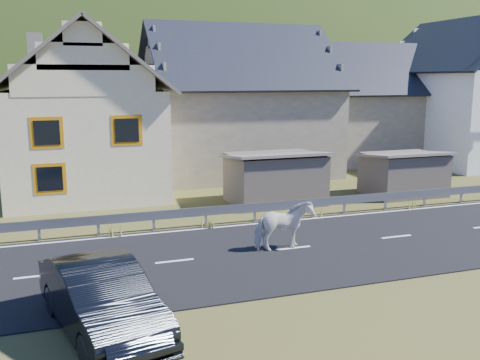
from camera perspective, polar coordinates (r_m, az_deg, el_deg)
name	(u,v)px	position (r m, az deg, el deg)	size (l,w,h in m)	color
ground	(396,238)	(19.87, 16.34, -5.94)	(160.00, 160.00, 0.00)	#383F17
road	(396,237)	(19.86, 16.34, -5.89)	(60.00, 7.00, 0.04)	black
lane_markings	(396,237)	(19.85, 16.35, -5.82)	(60.00, 6.60, 0.01)	silver
guardrail	(345,200)	(22.72, 11.11, -2.14)	(28.10, 0.09, 0.75)	#93969B
shed_left	(275,179)	(24.22, 3.73, 0.15)	(4.30, 3.30, 2.40)	brown
shed_right	(403,174)	(26.95, 17.03, 0.57)	(3.80, 2.90, 2.20)	brown
house_cream	(82,103)	(27.53, -16.55, 7.84)	(7.80, 9.80, 8.30)	#F5E8B6
house_stone_a	(237,94)	(32.13, -0.37, 9.15)	(10.80, 9.80, 8.90)	gray
house_stone_b	(365,98)	(38.23, 13.18, 8.55)	(9.80, 8.80, 8.10)	gray
house_white	(468,86)	(39.39, 23.12, 9.23)	(8.80, 10.80, 9.70)	white
mountain	(108,150)	(197.81, -13.92, 3.11)	(440.00, 280.00, 260.00)	#203810
horse	(283,226)	(17.51, 4.66, -4.89)	(1.92, 0.87, 1.62)	silver
car	(101,298)	(12.46, -14.56, -12.14)	(1.69, 4.85, 1.60)	black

